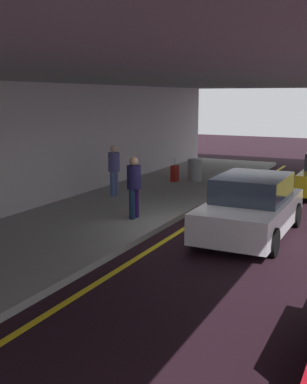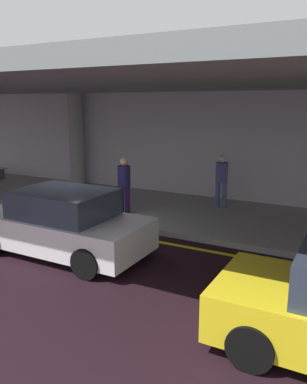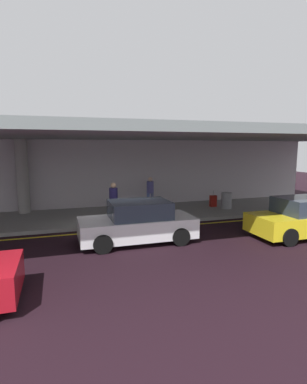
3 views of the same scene
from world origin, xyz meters
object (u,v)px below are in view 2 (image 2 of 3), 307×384
at_px(support_column_left_mid, 76,140).
at_px(traveler_with_luggage, 124,182).
at_px(car_white, 62,223).
at_px(person_waiting_for_ride, 222,178).

height_order(support_column_left_mid, traveler_with_luggage, support_column_left_mid).
bearing_deg(traveler_with_luggage, car_white, -41.75).
distance_m(car_white, person_waiting_for_ride, 5.56).
distance_m(support_column_left_mid, car_white, 7.43).
distance_m(support_column_left_mid, traveler_with_luggage, 4.96).
height_order(support_column_left_mid, person_waiting_for_ride, support_column_left_mid).
bearing_deg(car_white, person_waiting_for_ride, -113.40).
xyz_separation_m(traveler_with_luggage, person_waiting_for_ride, (2.35, 2.03, 0.00)).
xyz_separation_m(support_column_left_mid, car_white, (4.32, -5.91, -1.26)).
distance_m(car_white, traveler_with_luggage, 3.16).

